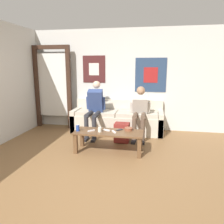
{
  "coord_description": "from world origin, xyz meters",
  "views": [
    {
      "loc": [
        0.84,
        -2.69,
        1.61
      ],
      "look_at": [
        0.03,
        1.71,
        0.68
      ],
      "focal_mm": 35.0,
      "sensor_mm": 36.0,
      "label": 1
    }
  ],
  "objects_px": {
    "ceramic_bowl": "(129,129)",
    "game_controller_near_left": "(91,131)",
    "person_seated_adult": "(94,106)",
    "game_controller_far_center": "(107,130)",
    "person_seated_teen": "(140,110)",
    "backpack": "(122,133)",
    "drink_can_blue": "(78,128)",
    "cell_phone": "(119,130)",
    "pillar_candle": "(100,130)",
    "couch": "(117,120)",
    "game_controller_near_right": "(114,132)",
    "coffee_table": "(109,135)"
  },
  "relations": [
    {
      "from": "ceramic_bowl",
      "to": "game_controller_near_left",
      "type": "height_order",
      "value": "ceramic_bowl"
    },
    {
      "from": "person_seated_adult",
      "to": "game_controller_far_center",
      "type": "distance_m",
      "value": 1.11
    },
    {
      "from": "person_seated_teen",
      "to": "ceramic_bowl",
      "type": "distance_m",
      "value": 0.9
    },
    {
      "from": "backpack",
      "to": "drink_can_blue",
      "type": "relative_size",
      "value": 3.35
    },
    {
      "from": "game_controller_near_left",
      "to": "cell_phone",
      "type": "distance_m",
      "value": 0.55
    },
    {
      "from": "person_seated_teen",
      "to": "drink_can_blue",
      "type": "distance_m",
      "value": 1.56
    },
    {
      "from": "person_seated_teen",
      "to": "backpack",
      "type": "xyz_separation_m",
      "value": [
        -0.35,
        -0.4,
        -0.45
      ]
    },
    {
      "from": "person_seated_adult",
      "to": "pillar_candle",
      "type": "distance_m",
      "value": 1.15
    },
    {
      "from": "drink_can_blue",
      "to": "person_seated_adult",
      "type": "bearing_deg",
      "value": 87.44
    },
    {
      "from": "couch",
      "to": "game_controller_near_left",
      "type": "bearing_deg",
      "value": -101.33
    },
    {
      "from": "couch",
      "to": "game_controller_near_right",
      "type": "distance_m",
      "value": 1.4
    },
    {
      "from": "couch",
      "to": "game_controller_far_center",
      "type": "distance_m",
      "value": 1.31
    },
    {
      "from": "ceramic_bowl",
      "to": "game_controller_far_center",
      "type": "height_order",
      "value": "ceramic_bowl"
    },
    {
      "from": "coffee_table",
      "to": "person_seated_adult",
      "type": "bearing_deg",
      "value": 118.49
    },
    {
      "from": "pillar_candle",
      "to": "game_controller_near_left",
      "type": "bearing_deg",
      "value": 175.67
    },
    {
      "from": "game_controller_near_right",
      "to": "backpack",
      "type": "bearing_deg",
      "value": 84.27
    },
    {
      "from": "game_controller_far_center",
      "to": "person_seated_adult",
      "type": "bearing_deg",
      "value": 117.64
    },
    {
      "from": "couch",
      "to": "person_seated_teen",
      "type": "bearing_deg",
      "value": -31.17
    },
    {
      "from": "couch",
      "to": "drink_can_blue",
      "type": "relative_size",
      "value": 18.07
    },
    {
      "from": "person_seated_adult",
      "to": "drink_can_blue",
      "type": "bearing_deg",
      "value": -92.56
    },
    {
      "from": "ceramic_bowl",
      "to": "game_controller_near_left",
      "type": "distance_m",
      "value": 0.72
    },
    {
      "from": "person_seated_adult",
      "to": "drink_can_blue",
      "type": "xyz_separation_m",
      "value": [
        -0.05,
        -1.07,
        -0.23
      ]
    },
    {
      "from": "person_seated_teen",
      "to": "cell_phone",
      "type": "distance_m",
      "value": 0.96
    },
    {
      "from": "game_controller_near_left",
      "to": "cell_phone",
      "type": "bearing_deg",
      "value": 19.15
    },
    {
      "from": "backpack",
      "to": "game_controller_near_left",
      "type": "bearing_deg",
      "value": -127.71
    },
    {
      "from": "game_controller_near_left",
      "to": "game_controller_far_center",
      "type": "bearing_deg",
      "value": 17.52
    },
    {
      "from": "couch",
      "to": "game_controller_near_left",
      "type": "height_order",
      "value": "couch"
    },
    {
      "from": "couch",
      "to": "ceramic_bowl",
      "type": "distance_m",
      "value": 1.29
    },
    {
      "from": "couch",
      "to": "game_controller_far_center",
      "type": "height_order",
      "value": "couch"
    },
    {
      "from": "couch",
      "to": "coffee_table",
      "type": "xyz_separation_m",
      "value": [
        0.05,
        -1.35,
        0.04
      ]
    },
    {
      "from": "backpack",
      "to": "cell_phone",
      "type": "distance_m",
      "value": 0.51
    },
    {
      "from": "person_seated_adult",
      "to": "backpack",
      "type": "distance_m",
      "value": 0.95
    },
    {
      "from": "person_seated_teen",
      "to": "game_controller_near_right",
      "type": "distance_m",
      "value": 1.14
    },
    {
      "from": "ceramic_bowl",
      "to": "cell_phone",
      "type": "height_order",
      "value": "ceramic_bowl"
    },
    {
      "from": "couch",
      "to": "person_seated_adult",
      "type": "bearing_deg",
      "value": -144.31
    },
    {
      "from": "coffee_table",
      "to": "game_controller_near_left",
      "type": "bearing_deg",
      "value": -172.18
    },
    {
      "from": "ceramic_bowl",
      "to": "pillar_candle",
      "type": "xyz_separation_m",
      "value": [
        -0.52,
        -0.2,
        0.01
      ]
    },
    {
      "from": "coffee_table",
      "to": "person_seated_adult",
      "type": "relative_size",
      "value": 1.03
    },
    {
      "from": "pillar_candle",
      "to": "game_controller_near_left",
      "type": "relative_size",
      "value": 0.8
    },
    {
      "from": "drink_can_blue",
      "to": "game_controller_near_right",
      "type": "relative_size",
      "value": 0.88
    },
    {
      "from": "backpack",
      "to": "game_controller_far_center",
      "type": "xyz_separation_m",
      "value": [
        -0.21,
        -0.56,
        0.22
      ]
    },
    {
      "from": "coffee_table",
      "to": "cell_phone",
      "type": "relative_size",
      "value": 8.82
    },
    {
      "from": "pillar_candle",
      "to": "game_controller_far_center",
      "type": "bearing_deg",
      "value": 41.62
    },
    {
      "from": "coffee_table",
      "to": "cell_phone",
      "type": "xyz_separation_m",
      "value": [
        0.19,
        0.13,
        0.07
      ]
    },
    {
      "from": "person_seated_adult",
      "to": "game_controller_near_left",
      "type": "xyz_separation_m",
      "value": [
        0.21,
        -1.04,
        -0.28
      ]
    },
    {
      "from": "game_controller_near_left",
      "to": "game_controller_near_right",
      "type": "distance_m",
      "value": 0.44
    },
    {
      "from": "backpack",
      "to": "cell_phone",
      "type": "bearing_deg",
      "value": -87.94
    },
    {
      "from": "person_seated_adult",
      "to": "backpack",
      "type": "relative_size",
      "value": 3.07
    },
    {
      "from": "person_seated_adult",
      "to": "game_controller_near_left",
      "type": "relative_size",
      "value": 9.88
    },
    {
      "from": "coffee_table",
      "to": "backpack",
      "type": "xyz_separation_m",
      "value": [
        0.17,
        0.6,
        -0.13
      ]
    }
  ]
}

